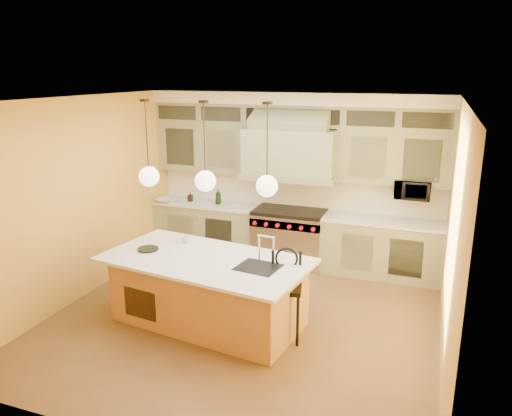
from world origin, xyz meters
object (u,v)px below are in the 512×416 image
at_px(kitchen_island, 209,289).
at_px(counter_stool, 285,289).
at_px(range, 289,237).
at_px(microwave, 413,189).

height_order(kitchen_island, counter_stool, kitchen_island).
height_order(range, microwave, microwave).
xyz_separation_m(kitchen_island, microwave, (2.34, 2.50, 0.98)).
bearing_deg(range, microwave, 3.12).
bearing_deg(kitchen_island, range, 88.56).
bearing_deg(microwave, kitchen_island, -133.13).
relative_size(kitchen_island, counter_stool, 2.45).
xyz_separation_m(range, kitchen_island, (-0.39, -2.40, -0.02)).
relative_size(kitchen_island, microwave, 5.15).
bearing_deg(kitchen_island, counter_stool, 6.98).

